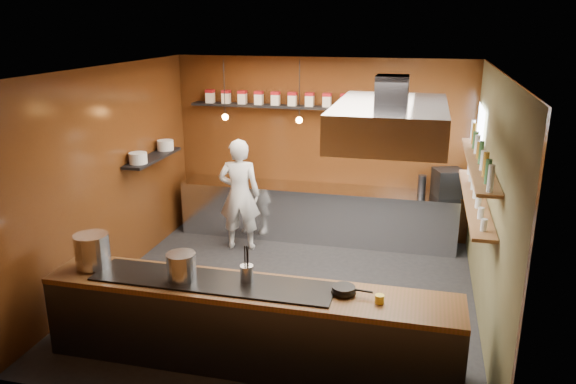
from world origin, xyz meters
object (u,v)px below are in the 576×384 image
(stockpot_small, at_px, (182,266))
(chef, at_px, (239,195))
(stockpot_large, at_px, (92,250))
(extractor_hood, at_px, (390,121))
(espresso_machine, at_px, (448,183))

(stockpot_small, distance_m, chef, 3.14)
(stockpot_large, distance_m, chef, 3.12)
(extractor_hood, distance_m, stockpot_large, 3.60)
(stockpot_small, relative_size, espresso_machine, 0.73)
(extractor_hood, height_order, espresso_machine, extractor_hood)
(stockpot_large, bearing_deg, stockpot_small, -4.13)
(stockpot_small, height_order, espresso_machine, espresso_machine)
(espresso_machine, xyz_separation_m, chef, (-3.22, -0.75, -0.21))
(espresso_machine, bearing_deg, chef, 173.62)
(stockpot_small, height_order, chef, chef)
(stockpot_large, height_order, stockpot_small, stockpot_large)
(stockpot_small, distance_m, espresso_machine, 4.78)
(stockpot_large, xyz_separation_m, espresso_machine, (3.92, 3.79, -0.01))
(stockpot_small, bearing_deg, chef, 97.37)
(extractor_hood, relative_size, chef, 1.10)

